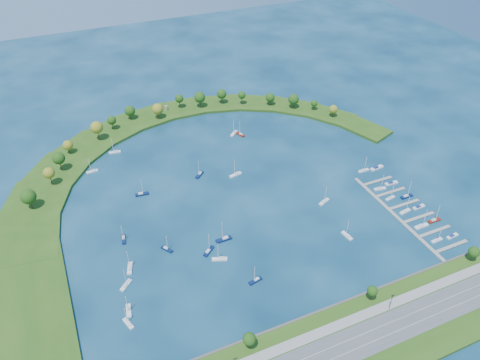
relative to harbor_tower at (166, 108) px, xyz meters
name	(u,v)px	position (x,y,z in m)	size (l,w,h in m)	color
ground	(236,191)	(10.66, -119.13, -3.99)	(700.00, 700.00, 0.00)	#07273F
south_shoreline	(345,346)	(10.69, -242.01, -2.99)	(420.00, 43.10, 11.60)	#294C14
breakwater	(146,167)	(-35.67, -70.41, -3.00)	(286.74, 247.64, 2.00)	#294C14
breakwater_trees	(166,121)	(-8.86, -31.56, 6.42)	(236.42, 93.74, 15.18)	#382314
harbor_tower	(166,108)	(0.00, 0.00, 0.00)	(2.60, 2.60, 3.87)	gray
dock_system	(405,213)	(95.96, -180.13, -3.64)	(24.28, 82.00, 1.60)	gray
moored_boat_0	(347,235)	(51.97, -182.89, -3.09)	(3.23, 8.19, 11.72)	white
moored_boat_1	(255,280)	(-9.87, -191.62, -3.10)	(7.90, 3.57, 11.21)	#0B1B44
moored_boat_2	(115,152)	(-51.29, -43.18, -3.08)	(8.57, 3.55, 12.23)	white
moored_boat_3	(240,134)	(41.03, -57.31, -3.10)	(4.98, 8.11, 11.55)	maroon
moored_boat_4	(128,323)	(-75.39, -191.06, -3.11)	(4.26, 7.73, 10.95)	white
moored_boat_5	(234,133)	(37.29, -53.81, -3.06)	(8.18, 7.51, 12.78)	white
moored_boat_6	(200,174)	(-4.88, -93.51, -3.07)	(7.74, 7.51, 12.39)	#0B1B44
moored_boat_7	(167,249)	(-44.94, -151.69, -3.12)	(5.71, 7.28, 10.79)	#0B1B44
moored_boat_8	(224,239)	(-13.31, -157.29, -3.03)	(9.38, 2.82, 13.70)	#0B1B44
moored_boat_9	(124,239)	(-65.01, -134.26, -3.10)	(3.47, 7.92, 11.25)	#0B1B44
moored_boat_10	(142,194)	(-45.52, -98.47, -3.07)	(8.70, 3.34, 12.47)	#0B1B44
moored_boat_11	(130,268)	(-66.86, -157.41, -3.07)	(4.81, 8.84, 12.51)	white
moored_boat_12	(129,310)	(-73.54, -183.91, -3.09)	(3.50, 8.31, 11.84)	white
moored_boat_13	(126,285)	(-71.30, -167.85, -3.09)	(7.38, 7.17, 11.82)	white
moored_boat_14	(92,171)	(-70.20, -60.67, -3.10)	(7.87, 2.74, 11.36)	white
moored_boat_15	(324,201)	(56.23, -151.65, -3.07)	(8.63, 5.43, 12.32)	white
moored_boat_16	(236,174)	(17.16, -103.39, -3.05)	(9.26, 4.36, 13.13)	white
moored_boat_17	(220,259)	(-21.06, -170.37, -3.08)	(8.59, 5.05, 12.20)	white
moored_boat_18	(209,251)	(-24.39, -162.46, -3.07)	(8.01, 7.09, 12.33)	#0B1B44
docked_boat_0	(437,240)	(96.20, -206.31, -3.12)	(7.28, 2.30, 10.59)	white
docked_boat_1	(452,236)	(106.65, -207.33, -3.41)	(7.86, 2.71, 1.58)	white
docked_boat_2	(421,226)	(96.16, -193.69, -3.05)	(8.93, 2.52, 13.12)	white
docked_boat_3	(434,220)	(106.68, -192.80, -3.09)	(8.04, 2.29, 11.80)	maroon
docked_boat_4	(405,211)	(96.19, -179.37, -3.10)	(8.10, 3.30, 11.57)	white
docked_boat_5	(419,207)	(106.64, -179.40, -3.36)	(8.45, 2.73, 1.70)	white
docked_boat_6	(390,198)	(96.20, -165.30, -3.13)	(7.27, 3.04, 10.36)	white
docked_boat_7	(407,196)	(106.67, -168.17, -3.07)	(8.42, 2.47, 12.33)	#0B1B44
docked_boat_8	(380,188)	(96.19, -154.86, -3.09)	(8.14, 3.43, 11.59)	white
docked_boat_9	(391,183)	(106.63, -153.19, -3.32)	(9.15, 3.27, 1.83)	white
docked_boat_10	(364,170)	(98.59, -134.05, -3.10)	(7.85, 2.34, 11.48)	white
docked_boat_11	(377,168)	(108.51, -135.24, -3.24)	(10.22, 3.89, 2.03)	white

